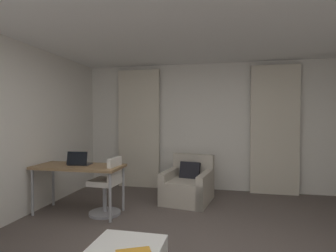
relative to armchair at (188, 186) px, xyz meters
The scene contains 8 objects.
wall_window 1.40m from the armchair, 77.80° to the left, with size 5.12×0.06×2.60m.
ceiling 3.18m from the armchair, 84.63° to the right, with size 5.12×6.12×0.06m, color white.
curtain_left_panel 1.72m from the armchair, 146.20° to the left, with size 0.90×0.06×2.50m.
curtain_right_panel 2.02m from the armchair, 26.59° to the left, with size 0.90×0.06×2.50m.
armchair is the anchor object (origin of this frame).
desk 1.89m from the armchair, 148.65° to the right, with size 1.36×0.60×0.74m.
desk_chair 1.47m from the armchair, 140.25° to the right, with size 0.48×0.48×0.88m.
laptop 1.91m from the armchair, 149.62° to the right, with size 0.34×0.27×0.22m.
Camera 1 is at (0.45, -2.66, 1.48)m, focal length 29.07 mm.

